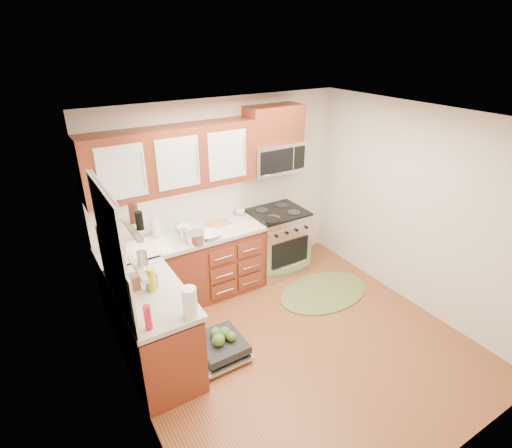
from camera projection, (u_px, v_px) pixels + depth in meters
floor at (297, 343)px, 4.56m from camera, size 3.50×3.50×0.00m
ceiling at (310, 122)px, 3.48m from camera, size 3.50×3.50×0.00m
wall_back at (223, 193)px, 5.36m from camera, size 3.50×0.04×2.50m
wall_front at (463, 355)px, 2.67m from camera, size 3.50×0.04×2.50m
wall_left at (129, 302)px, 3.19m from camera, size 0.04×3.50×2.50m
wall_right at (418, 211)px, 4.84m from camera, size 0.04×3.50×2.50m
base_cabinet_back at (186, 271)px, 5.15m from camera, size 2.05×0.60×0.85m
base_cabinet_left at (155, 332)px, 4.09m from camera, size 0.60×1.25×0.85m
countertop_back at (183, 239)px, 4.93m from camera, size 2.07×0.64×0.05m
countertop_left at (151, 294)px, 3.89m from camera, size 0.64×1.27×0.05m
backsplash_back at (173, 208)px, 5.02m from camera, size 2.05×0.02×0.57m
backsplash_left at (115, 275)px, 3.62m from camera, size 0.02×1.25×0.57m
upper_cabinets at (172, 159)px, 4.61m from camera, size 2.05×0.35×0.75m
cabinet_over_mw at (274, 124)px, 5.16m from camera, size 0.76×0.35×0.47m
range at (277, 241)px, 5.77m from camera, size 0.76×0.64×0.95m
microwave at (274, 157)px, 5.33m from camera, size 0.76×0.38×0.40m
sink at (143, 258)px, 4.71m from camera, size 0.62×0.50×0.26m
dishwasher at (218, 348)px, 4.34m from camera, size 0.70×0.60×0.20m
window at (110, 244)px, 3.45m from camera, size 0.03×1.05×1.05m
window_blind at (107, 208)px, 3.32m from camera, size 0.02×0.96×0.40m
shelf_upper at (131, 229)px, 2.59m from camera, size 0.04×0.40×0.03m
shelf_lower at (137, 268)px, 2.72m from camera, size 0.04×0.40×0.03m
rug at (324, 292)px, 5.43m from camera, size 1.45×1.08×0.02m
skillet at (271, 221)px, 5.23m from camera, size 0.29×0.29×0.04m
stock_pot at (196, 238)px, 4.76m from camera, size 0.23×0.23×0.13m
cutting_board at (219, 223)px, 5.26m from camera, size 0.30×0.20×0.02m
canister at (184, 235)px, 4.80m from camera, size 0.12×0.12×0.15m
paper_towel_roll at (190, 302)px, 3.49m from camera, size 0.15×0.15×0.29m
mustard_bottle at (152, 280)px, 3.84m from camera, size 0.09×0.09×0.25m
red_bottle at (148, 318)px, 3.34m from camera, size 0.07×0.07×0.24m
wooden_box at (131, 283)px, 3.88m from camera, size 0.16×0.12×0.15m
blue_carton at (151, 282)px, 3.89m from camera, size 0.11×0.07×0.16m
bowl_a at (209, 235)px, 4.89m from camera, size 0.28×0.28×0.07m
bowl_b at (187, 229)px, 5.04m from camera, size 0.33×0.33×0.08m
cup at (240, 211)px, 5.50m from camera, size 0.15×0.15×0.10m
soap_bottle_a at (156, 226)px, 4.85m from camera, size 0.15×0.15×0.30m
soap_bottle_b at (143, 271)px, 4.05m from camera, size 0.10×0.10×0.17m
soap_bottle_c at (126, 281)px, 3.89m from camera, size 0.17×0.17×0.17m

